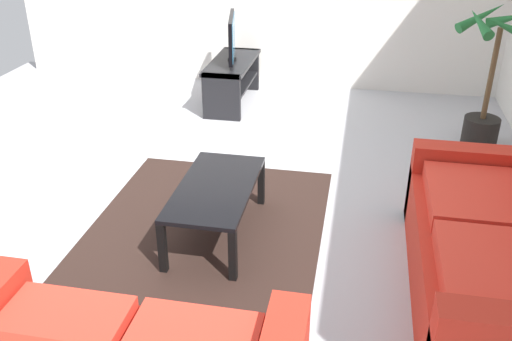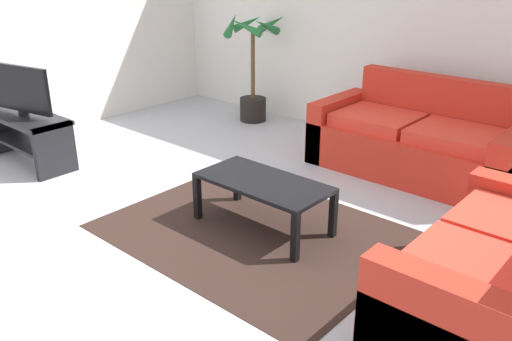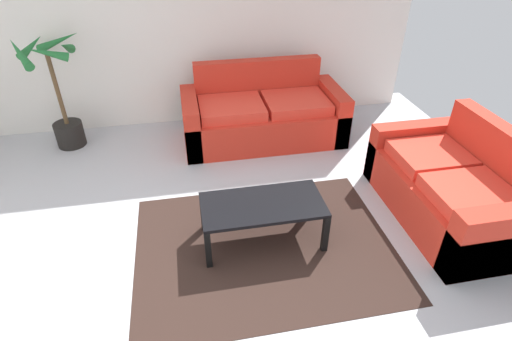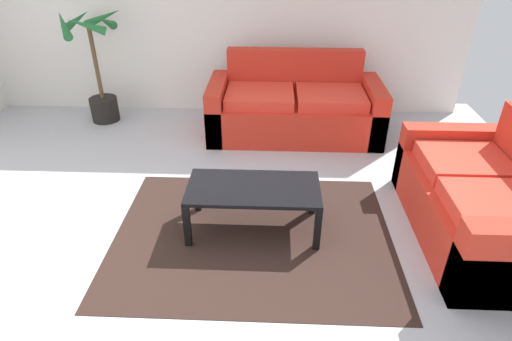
% 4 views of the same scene
% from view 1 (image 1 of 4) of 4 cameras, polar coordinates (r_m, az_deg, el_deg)
% --- Properties ---
extents(ground_plane, '(6.60, 6.60, 0.00)m').
position_cam_1_polar(ground_plane, '(4.65, -7.81, -2.45)').
color(ground_plane, '#B2B2B7').
extents(couch_main, '(1.94, 0.90, 0.90)m').
position_cam_1_polar(couch_main, '(3.65, 23.54, -8.23)').
color(couch_main, red).
rests_on(couch_main, ground).
extents(tv_stand, '(1.10, 0.45, 0.50)m').
position_cam_1_polar(tv_stand, '(6.48, -2.41, 9.59)').
color(tv_stand, black).
rests_on(tv_stand, ground).
extents(tv, '(0.80, 0.20, 0.50)m').
position_cam_1_polar(tv, '(6.36, -2.46, 13.36)').
color(tv, black).
rests_on(tv, tv_stand).
extents(coffee_table, '(1.03, 0.52, 0.40)m').
position_cam_1_polar(coffee_table, '(3.95, -4.09, -2.22)').
color(coffee_table, black).
rests_on(coffee_table, ground).
extents(area_rug, '(2.20, 1.70, 0.01)m').
position_cam_1_polar(area_rug, '(4.15, -5.28, -6.21)').
color(area_rug, black).
rests_on(area_rug, ground).
extents(potted_palm, '(0.75, 0.77, 1.34)m').
position_cam_1_polar(potted_palm, '(5.67, 22.58, 7.67)').
color(potted_palm, black).
rests_on(potted_palm, ground).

